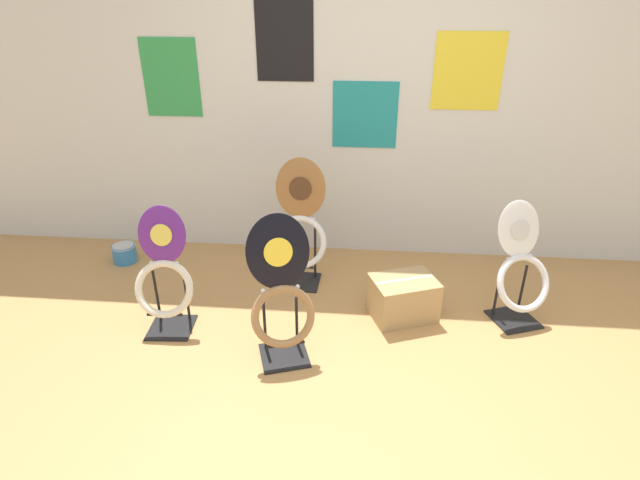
% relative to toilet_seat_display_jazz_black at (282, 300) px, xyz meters
% --- Properties ---
extents(ground_plane, '(14.00, 14.00, 0.00)m').
position_rel_toilet_seat_display_jazz_black_xyz_m(ground_plane, '(0.50, -0.49, -0.40)').
color(ground_plane, '#B7844C').
extents(wall_back, '(8.00, 0.07, 2.60)m').
position_rel_toilet_seat_display_jazz_black_xyz_m(wall_back, '(0.50, 1.46, 0.91)').
color(wall_back, silver).
rests_on(wall_back, ground_plane).
extents(toilet_seat_display_jazz_black, '(0.43, 0.37, 0.89)m').
position_rel_toilet_seat_display_jazz_black_xyz_m(toilet_seat_display_jazz_black, '(0.00, 0.00, 0.00)').
color(toilet_seat_display_jazz_black, black).
rests_on(toilet_seat_display_jazz_black, ground_plane).
extents(toilet_seat_display_white_plain, '(0.43, 0.42, 0.80)m').
position_rel_toilet_seat_display_jazz_black_xyz_m(toilet_seat_display_white_plain, '(1.48, 0.51, -0.03)').
color(toilet_seat_display_white_plain, black).
rests_on(toilet_seat_display_white_plain, ground_plane).
extents(toilet_seat_display_purple_note, '(0.38, 0.30, 0.82)m').
position_rel_toilet_seat_display_jazz_black_xyz_m(toilet_seat_display_purple_note, '(-0.78, 0.21, -0.02)').
color(toilet_seat_display_purple_note, black).
rests_on(toilet_seat_display_purple_note, ground_plane).
extents(toilet_seat_display_woodgrain, '(0.40, 0.29, 0.95)m').
position_rel_toilet_seat_display_jazz_black_xyz_m(toilet_seat_display_woodgrain, '(-0.00, 0.86, 0.05)').
color(toilet_seat_display_woodgrain, black).
rests_on(toilet_seat_display_woodgrain, ground_plane).
extents(paint_can, '(0.19, 0.19, 0.15)m').
position_rel_toilet_seat_display_jazz_black_xyz_m(paint_can, '(-1.47, 1.04, -0.32)').
color(paint_can, teal).
rests_on(paint_can, ground_plane).
extents(storage_box, '(0.49, 0.43, 0.28)m').
position_rel_toilet_seat_display_jazz_black_xyz_m(storage_box, '(0.74, 0.48, -0.25)').
color(storage_box, tan).
rests_on(storage_box, ground_plane).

